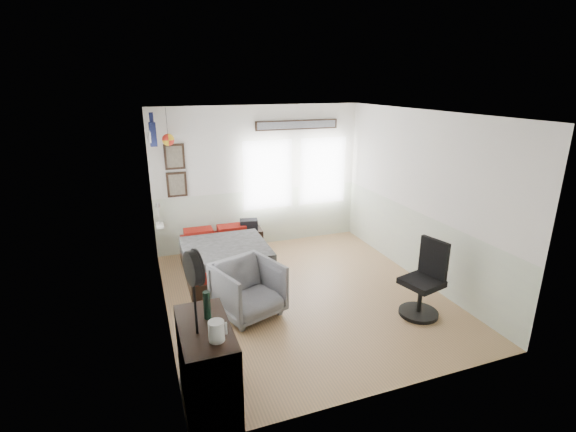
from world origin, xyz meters
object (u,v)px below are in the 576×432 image
(armchair, at_px, (248,289))
(nightstand, at_px, (249,241))
(dresser, at_px, (207,366))
(bed, at_px, (224,258))
(task_chair, at_px, (424,285))

(armchair, relative_size, nightstand, 1.77)
(dresser, height_order, nightstand, dresser)
(nightstand, bearing_deg, bed, -125.86)
(bed, xyz_separation_m, nightstand, (0.64, 0.74, -0.05))
(bed, relative_size, dresser, 1.84)
(task_chair, bearing_deg, dresser, 178.67)
(bed, relative_size, task_chair, 1.71)
(dresser, xyz_separation_m, nightstand, (1.40, 3.65, -0.21))
(nightstand, distance_m, task_chair, 3.40)
(dresser, bearing_deg, bed, 75.40)
(bed, relative_size, armchair, 2.22)
(armchair, bearing_deg, dresser, -137.37)
(nightstand, bearing_deg, armchair, -100.25)
(dresser, distance_m, task_chair, 3.17)
(dresser, relative_size, task_chair, 0.93)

